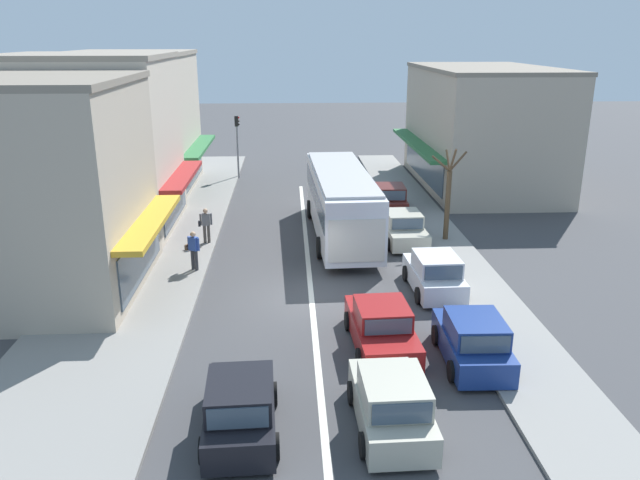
{
  "coord_description": "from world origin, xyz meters",
  "views": [
    {
      "loc": [
        -0.77,
        -21.25,
        9.27
      ],
      "look_at": [
        0.48,
        3.23,
        1.2
      ],
      "focal_mm": 35.0,
      "sensor_mm": 36.0,
      "label": 1
    }
  ],
  "objects_px": {
    "parked_hatchback_kerb_front": "(473,341)",
    "pedestrian_with_handbag_near": "(206,223)",
    "parked_sedan_kerb_third": "(403,228)",
    "pedestrian_browsing_midblock": "(193,248)",
    "parked_hatchback_kerb_rear": "(389,199)",
    "city_bus": "(341,199)",
    "traffic_light_downstreet": "(237,136)",
    "sedan_behind_bus_near": "(381,327)",
    "hatchback_queue_gap_filler": "(240,408)",
    "hatchback_adjacent_lane_lead": "(391,404)",
    "street_tree_right": "(448,198)",
    "parked_hatchback_kerb_second": "(434,274)"
  },
  "relations": [
    {
      "from": "hatchback_queue_gap_filler",
      "to": "sedan_behind_bus_near",
      "type": "distance_m",
      "value": 5.87
    },
    {
      "from": "hatchback_queue_gap_filler",
      "to": "traffic_light_downstreet",
      "type": "height_order",
      "value": "traffic_light_downstreet"
    },
    {
      "from": "parked_hatchback_kerb_second",
      "to": "street_tree_right",
      "type": "distance_m",
      "value": 6.47
    },
    {
      "from": "sedan_behind_bus_near",
      "to": "parked_hatchback_kerb_second",
      "type": "distance_m",
      "value": 5.01
    },
    {
      "from": "parked_hatchback_kerb_front",
      "to": "pedestrian_with_handbag_near",
      "type": "height_order",
      "value": "pedestrian_with_handbag_near"
    },
    {
      "from": "sedan_behind_bus_near",
      "to": "parked_hatchback_kerb_rear",
      "type": "bearing_deg",
      "value": 80.13
    },
    {
      "from": "parked_hatchback_kerb_rear",
      "to": "street_tree_right",
      "type": "height_order",
      "value": "street_tree_right"
    },
    {
      "from": "city_bus",
      "to": "hatchback_queue_gap_filler",
      "type": "bearing_deg",
      "value": -103.47
    },
    {
      "from": "pedestrian_browsing_midblock",
      "to": "parked_hatchback_kerb_rear",
      "type": "bearing_deg",
      "value": 43.13
    },
    {
      "from": "city_bus",
      "to": "hatchback_adjacent_lane_lead",
      "type": "xyz_separation_m",
      "value": [
        -0.04,
        -15.53,
        -1.17
      ]
    },
    {
      "from": "parked_hatchback_kerb_rear",
      "to": "street_tree_right",
      "type": "relative_size",
      "value": 0.83
    },
    {
      "from": "parked_hatchback_kerb_front",
      "to": "parked_hatchback_kerb_second",
      "type": "relative_size",
      "value": 1.0
    },
    {
      "from": "street_tree_right",
      "to": "pedestrian_browsing_midblock",
      "type": "xyz_separation_m",
      "value": [
        -11.25,
        -3.54,
        -1.05
      ]
    },
    {
      "from": "parked_hatchback_kerb_second",
      "to": "parked_hatchback_kerb_rear",
      "type": "bearing_deg",
      "value": 89.63
    },
    {
      "from": "city_bus",
      "to": "hatchback_adjacent_lane_lead",
      "type": "relative_size",
      "value": 2.92
    },
    {
      "from": "hatchback_adjacent_lane_lead",
      "to": "pedestrian_browsing_midblock",
      "type": "xyz_separation_m",
      "value": [
        -6.32,
        11.0,
        0.36
      ]
    },
    {
      "from": "parked_hatchback_kerb_front",
      "to": "parked_sedan_kerb_third",
      "type": "height_order",
      "value": "parked_hatchback_kerb_front"
    },
    {
      "from": "city_bus",
      "to": "parked_hatchback_kerb_front",
      "type": "xyz_separation_m",
      "value": [
        2.88,
        -12.39,
        -1.17
      ]
    },
    {
      "from": "city_bus",
      "to": "pedestrian_with_handbag_near",
      "type": "height_order",
      "value": "city_bus"
    },
    {
      "from": "street_tree_right",
      "to": "pedestrian_with_handbag_near",
      "type": "height_order",
      "value": "street_tree_right"
    },
    {
      "from": "sedan_behind_bus_near",
      "to": "street_tree_right",
      "type": "height_order",
      "value": "street_tree_right"
    },
    {
      "from": "hatchback_queue_gap_filler",
      "to": "pedestrian_with_handbag_near",
      "type": "height_order",
      "value": "pedestrian_with_handbag_near"
    },
    {
      "from": "traffic_light_downstreet",
      "to": "parked_hatchback_kerb_front",
      "type": "bearing_deg",
      "value": -71.23
    },
    {
      "from": "traffic_light_downstreet",
      "to": "pedestrian_with_handbag_near",
      "type": "bearing_deg",
      "value": -91.74
    },
    {
      "from": "parked_hatchback_kerb_rear",
      "to": "pedestrian_browsing_midblock",
      "type": "xyz_separation_m",
      "value": [
        -9.4,
        -8.81,
        0.36
      ]
    },
    {
      "from": "parked_sedan_kerb_third",
      "to": "hatchback_queue_gap_filler",
      "type": "bearing_deg",
      "value": -114.24
    },
    {
      "from": "parked_hatchback_kerb_second",
      "to": "parked_sedan_kerb_third",
      "type": "bearing_deg",
      "value": 91.22
    },
    {
      "from": "parked_hatchback_kerb_rear",
      "to": "parked_hatchback_kerb_front",
      "type": "bearing_deg",
      "value": -90.55
    },
    {
      "from": "city_bus",
      "to": "parked_hatchback_kerb_rear",
      "type": "height_order",
      "value": "city_bus"
    },
    {
      "from": "city_bus",
      "to": "pedestrian_with_handbag_near",
      "type": "relative_size",
      "value": 6.71
    },
    {
      "from": "street_tree_right",
      "to": "parked_hatchback_kerb_rear",
      "type": "bearing_deg",
      "value": 109.31
    },
    {
      "from": "city_bus",
      "to": "pedestrian_browsing_midblock",
      "type": "distance_m",
      "value": 7.85
    },
    {
      "from": "parked_hatchback_kerb_second",
      "to": "street_tree_right",
      "type": "xyz_separation_m",
      "value": [
        1.92,
        6.02,
        1.4
      ]
    },
    {
      "from": "hatchback_queue_gap_filler",
      "to": "hatchback_adjacent_lane_lead",
      "type": "height_order",
      "value": "same"
    },
    {
      "from": "parked_hatchback_kerb_second",
      "to": "street_tree_right",
      "type": "height_order",
      "value": "street_tree_right"
    },
    {
      "from": "sedan_behind_bus_near",
      "to": "parked_hatchback_kerb_rear",
      "type": "relative_size",
      "value": 1.14
    },
    {
      "from": "hatchback_adjacent_lane_lead",
      "to": "parked_hatchback_kerb_second",
      "type": "distance_m",
      "value": 9.04
    },
    {
      "from": "pedestrian_with_handbag_near",
      "to": "city_bus",
      "type": "bearing_deg",
      "value": 9.24
    },
    {
      "from": "traffic_light_downstreet",
      "to": "sedan_behind_bus_near",
      "type": "bearing_deg",
      "value": -75.86
    },
    {
      "from": "city_bus",
      "to": "parked_hatchback_kerb_second",
      "type": "distance_m",
      "value": 7.69
    },
    {
      "from": "parked_hatchback_kerb_second",
      "to": "traffic_light_downstreet",
      "type": "height_order",
      "value": "traffic_light_downstreet"
    },
    {
      "from": "hatchback_adjacent_lane_lead",
      "to": "parked_hatchback_kerb_front",
      "type": "xyz_separation_m",
      "value": [
        2.92,
        3.14,
        0.0
      ]
    },
    {
      "from": "traffic_light_downstreet",
      "to": "street_tree_right",
      "type": "height_order",
      "value": "street_tree_right"
    },
    {
      "from": "city_bus",
      "to": "sedan_behind_bus_near",
      "type": "relative_size",
      "value": 2.56
    },
    {
      "from": "city_bus",
      "to": "traffic_light_downstreet",
      "type": "distance_m",
      "value": 14.59
    },
    {
      "from": "parked_sedan_kerb_third",
      "to": "street_tree_right",
      "type": "xyz_separation_m",
      "value": [
        2.05,
        -0.03,
        1.45
      ]
    },
    {
      "from": "parked_hatchback_kerb_rear",
      "to": "street_tree_right",
      "type": "distance_m",
      "value": 5.75
    },
    {
      "from": "city_bus",
      "to": "parked_sedan_kerb_third",
      "type": "distance_m",
      "value": 3.23
    },
    {
      "from": "parked_sedan_kerb_third",
      "to": "pedestrian_browsing_midblock",
      "type": "bearing_deg",
      "value": -158.79
    },
    {
      "from": "pedestrian_with_handbag_near",
      "to": "pedestrian_browsing_midblock",
      "type": "xyz_separation_m",
      "value": [
        -0.07,
        -3.5,
        0.0
      ]
    }
  ]
}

